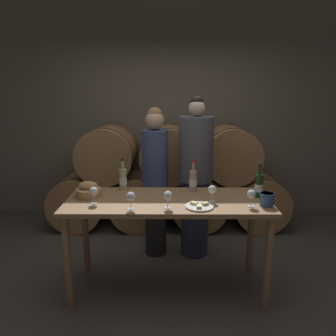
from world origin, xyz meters
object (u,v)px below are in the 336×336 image
(cheese_plate, at_px, (199,206))
(wine_bottle_white, at_px, (123,179))
(wine_bottle_rose, at_px, (193,181))
(wine_glass_right, at_px, (212,190))
(wine_glass_far_right, at_px, (251,194))
(tasting_table, at_px, (168,211))
(wine_glass_left, at_px, (131,197))
(wine_bottle_red, at_px, (259,185))
(person_left, at_px, (155,180))
(wine_glass_far_left, at_px, (94,192))
(person_right, at_px, (195,178))
(bread_basket, at_px, (88,191))
(wine_glass_center, at_px, (167,196))
(blue_crock, at_px, (267,199))

(cheese_plate, bearing_deg, wine_bottle_white, 144.30)
(wine_bottle_rose, bearing_deg, wine_glass_right, -64.70)
(wine_glass_far_right, bearing_deg, wine_bottle_white, 157.04)
(tasting_table, bearing_deg, wine_glass_left, -140.37)
(wine_glass_far_right, bearing_deg, wine_bottle_red, 62.97)
(tasting_table, relative_size, wine_bottle_white, 5.84)
(person_left, distance_m, cheese_plate, 0.99)
(tasting_table, relative_size, person_left, 1.08)
(wine_bottle_white, relative_size, wine_glass_right, 2.10)
(wine_glass_far_left, xyz_separation_m, wine_glass_right, (1.01, 0.05, 0.00))
(person_right, xyz_separation_m, bread_basket, (-1.02, -0.62, 0.05))
(person_left, bearing_deg, wine_glass_left, -99.39)
(tasting_table, bearing_deg, wine_bottle_red, 4.83)
(wine_bottle_red, distance_m, bread_basket, 1.54)
(wine_bottle_rose, height_order, wine_glass_right, wine_bottle_rose)
(wine_glass_far_left, relative_size, wine_glass_far_right, 1.00)
(person_left, bearing_deg, wine_glass_center, -81.29)
(blue_crock, distance_m, wine_glass_far_right, 0.15)
(wine_bottle_white, relative_size, cheese_plate, 1.30)
(wine_bottle_white, xyz_separation_m, wine_bottle_rose, (0.67, -0.05, -0.00))
(wine_bottle_white, xyz_separation_m, blue_crock, (1.26, -0.46, -0.04))
(wine_bottle_red, distance_m, wine_bottle_white, 1.27)
(wine_glass_center, bearing_deg, cheese_plate, 3.29)
(person_left, distance_m, wine_bottle_white, 0.51)
(wine_glass_center, bearing_deg, wine_glass_far_left, 170.43)
(wine_glass_center, bearing_deg, blue_crock, 4.14)
(tasting_table, bearing_deg, wine_glass_right, -9.03)
(cheese_plate, xyz_separation_m, wine_glass_center, (-0.26, -0.02, 0.09))
(wine_glass_right, xyz_separation_m, wine_glass_far_right, (0.31, -0.12, 0.00))
(cheese_plate, bearing_deg, wine_glass_center, -176.71)
(person_left, xyz_separation_m, wine_glass_right, (0.52, -0.76, 0.13))
(wine_glass_far_left, bearing_deg, cheese_plate, -5.81)
(wine_bottle_white, bearing_deg, wine_glass_center, -49.94)
(wine_bottle_red, bearing_deg, person_left, 146.88)
(wine_glass_far_left, bearing_deg, wine_bottle_red, 7.23)
(wine_bottle_white, distance_m, wine_bottle_rose, 0.68)
(blue_crock, xyz_separation_m, wine_glass_center, (-0.83, -0.06, 0.04))
(wine_bottle_white, distance_m, wine_glass_right, 0.89)
(person_left, relative_size, wine_glass_center, 11.36)
(wine_glass_left, distance_m, wine_glass_center, 0.30)
(tasting_table, relative_size, wine_glass_left, 12.28)
(wine_bottle_red, bearing_deg, wine_glass_left, -164.16)
(wine_bottle_rose, height_order, bread_basket, wine_bottle_rose)
(cheese_plate, height_order, wine_glass_far_right, wine_glass_far_right)
(wine_bottle_white, bearing_deg, person_right, 28.50)
(wine_glass_left, xyz_separation_m, wine_glass_center, (0.30, 0.03, 0.00))
(wine_glass_center, bearing_deg, bread_basket, 157.88)
(tasting_table, relative_size, wine_glass_right, 12.28)
(wine_bottle_red, bearing_deg, blue_crock, -87.56)
(wine_bottle_rose, bearing_deg, wine_glass_center, -117.50)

